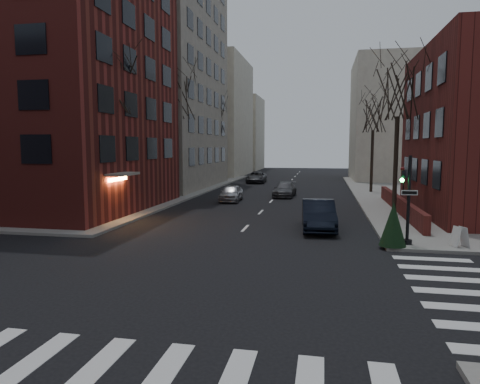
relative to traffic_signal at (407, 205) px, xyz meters
name	(u,v)px	position (x,y,z in m)	size (l,w,h in m)	color
ground	(169,308)	(-7.94, -8.99, -1.91)	(160.00, 160.00, 0.00)	black
sidewalk_far_left	(15,187)	(-36.94, 21.01, -1.83)	(44.00, 44.00, 0.15)	gray
building_left_brick	(42,83)	(-23.44, 7.51, 7.09)	(15.00, 15.00, 18.00)	maroon
building_left_tan	(130,60)	(-24.94, 25.01, 12.09)	(18.00, 18.00, 28.00)	#A09484
low_wall_right	(399,204)	(1.36, 10.01, -1.26)	(0.35, 16.00, 1.00)	#591D19
building_distant_la	(201,118)	(-22.94, 46.01, 7.09)	(14.00, 16.00, 18.00)	beige
building_distant_ra	(407,120)	(7.06, 41.01, 6.09)	(14.00, 14.00, 16.00)	beige
building_distant_lb	(235,134)	(-20.94, 63.01, 5.09)	(10.00, 12.00, 14.00)	beige
traffic_signal	(407,205)	(0.00, 0.00, 0.00)	(0.76, 0.44, 4.00)	black
tree_left_a	(112,83)	(-16.74, 5.01, 6.56)	(4.18, 4.18, 10.26)	#2D231C
tree_left_b	(177,97)	(-16.74, 17.01, 7.00)	(4.40, 4.40, 10.80)	#2D231C
tree_left_c	(216,118)	(-16.74, 31.01, 6.12)	(3.96, 3.96, 9.72)	#2D231C
tree_right_a	(398,91)	(0.86, 9.01, 6.12)	(3.96, 3.96, 9.72)	#2D231C
tree_right_b	(373,114)	(0.86, 23.01, 5.68)	(3.74, 3.74, 9.18)	#2D231C
streetlamp_near	(168,150)	(-16.14, 13.01, 2.33)	(0.36, 0.36, 6.28)	black
streetlamp_far	(224,149)	(-16.14, 33.01, 2.33)	(0.36, 0.36, 6.28)	black
parked_sedan	(318,215)	(-3.94, 3.39, -1.10)	(1.72, 4.92, 1.62)	black
car_lane_silver	(231,193)	(-11.22, 14.44, -1.22)	(1.61, 4.01, 1.37)	#AAABAF
car_lane_gray	(285,190)	(-7.14, 18.51, -1.27)	(1.80, 4.42, 1.28)	#434449
car_lane_far	(256,177)	(-11.97, 32.78, -1.22)	(2.28, 4.95, 1.38)	#3D3E42
sandwich_board	(460,237)	(2.23, -0.12, -1.30)	(0.40, 0.56, 0.91)	silver
evergreen_shrub	(393,224)	(-0.64, -0.49, -0.78)	(1.17, 1.17, 1.95)	black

